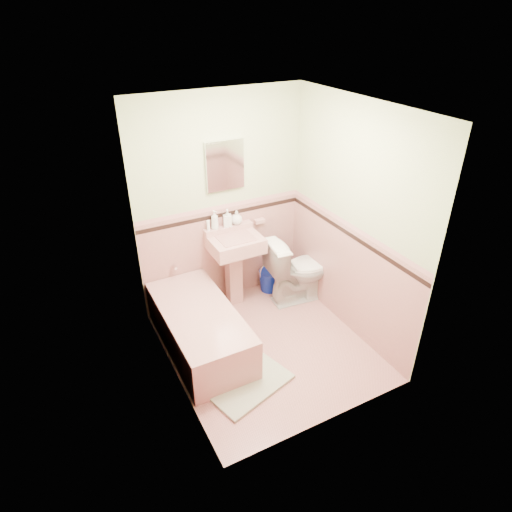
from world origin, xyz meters
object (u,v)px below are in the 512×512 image
bucket (269,280)px  sink (236,272)px  soap_bottle_left (215,220)px  bathtub (200,330)px  soap_bottle_mid (227,218)px  soap_bottle_right (237,217)px  medicine_cabinet (225,165)px  toilet (300,269)px  shoe (232,383)px

bucket → sink: bearing=-171.0°
bucket → soap_bottle_left: bearing=171.5°
bathtub → soap_bottle_mid: soap_bottle_mid is taller
sink → soap_bottle_right: size_ratio=5.54×
sink → bucket: bearing=9.0°
soap_bottle_left → bathtub: bearing=-126.0°
bathtub → medicine_cabinet: (0.68, 0.74, 1.47)m
soap_bottle_mid → toilet: 1.09m
soap_bottle_left → shoe: (-0.47, -1.41, -1.04)m
soap_bottle_right → shoe: soap_bottle_right is taller
sink → toilet: (0.74, -0.25, -0.04)m
medicine_cabinet → toilet: bearing=-31.8°
soap_bottle_left → bucket: (0.67, -0.10, -0.96)m
soap_bottle_left → soap_bottle_mid: soap_bottle_left is taller
sink → soap_bottle_left: bearing=132.3°
sink → soap_bottle_right: soap_bottle_right is taller
bucket → shoe: bucket is taller
soap_bottle_right → bucket: 1.02m
bucket → bathtub: bearing=-152.8°
sink → toilet: bearing=-18.6°
medicine_cabinet → soap_bottle_mid: bearing=-102.1°
soap_bottle_right → shoe: 1.89m
medicine_cabinet → soap_bottle_left: 0.62m
bathtub → shoe: size_ratio=10.77×
soap_bottle_mid → toilet: size_ratio=0.25×
sink → medicine_cabinet: bearing=90.0°
soap_bottle_mid → bucket: soap_bottle_mid is taller
medicine_cabinet → soap_bottle_left: size_ratio=2.47×
sink → shoe: bearing=-117.3°
soap_bottle_left → toilet: soap_bottle_left is taller
sink → toilet: size_ratio=1.10×
medicine_cabinet → toilet: size_ratio=0.66×
soap_bottle_right → toilet: bearing=-34.3°
shoe → soap_bottle_mid: bearing=59.1°
shoe → bathtub: bearing=86.9°
toilet → sink: bearing=77.0°
soap_bottle_left → shoe: bearing=-108.5°
toilet → soap_bottle_right: bearing=61.3°
sink → soap_bottle_left: 0.68m
soap_bottle_mid → toilet: (0.75, -0.43, -0.67)m
medicine_cabinet → soap_bottle_mid: size_ratio=2.66×
soap_bottle_mid → shoe: bearing=-114.0°
medicine_cabinet → bucket: (0.51, -0.13, -1.56)m
shoe → sink: bearing=55.8°
soap_bottle_right → toilet: soap_bottle_right is taller
soap_bottle_left → shoe: size_ratio=1.60×
sink → bathtub: bearing=-142.1°
sink → bucket: size_ratio=3.37×
soap_bottle_right → bathtub: bearing=-138.1°
soap_bottle_left → medicine_cabinet: bearing=10.4°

